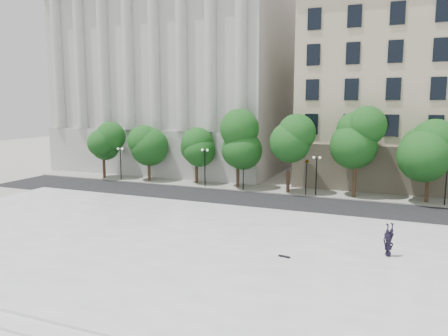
{
  "coord_description": "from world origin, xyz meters",
  "views": [
    {
      "loc": [
        13.19,
        -20.86,
        9.33
      ],
      "look_at": [
        0.46,
        10.0,
        4.35
      ],
      "focal_mm": 35.0,
      "sensor_mm": 36.0,
      "label": 1
    }
  ],
  "objects_px": {
    "traffic_light_east": "(307,160)",
    "person_lying": "(388,252)",
    "traffic_light_west": "(243,156)",
    "skateboard": "(284,256)"
  },
  "relations": [
    {
      "from": "traffic_light_east",
      "to": "person_lying",
      "type": "distance_m",
      "value": 19.06
    },
    {
      "from": "traffic_light_west",
      "to": "skateboard",
      "type": "relative_size",
      "value": 5.99
    },
    {
      "from": "traffic_light_east",
      "to": "person_lying",
      "type": "relative_size",
      "value": 2.11
    },
    {
      "from": "traffic_light_west",
      "to": "traffic_light_east",
      "type": "xyz_separation_m",
      "value": [
        6.72,
        0.0,
        -0.12
      ]
    },
    {
      "from": "person_lying",
      "to": "skateboard",
      "type": "height_order",
      "value": "person_lying"
    },
    {
      "from": "traffic_light_west",
      "to": "traffic_light_east",
      "type": "bearing_deg",
      "value": 0.0
    },
    {
      "from": "skateboard",
      "to": "person_lying",
      "type": "bearing_deg",
      "value": 32.56
    },
    {
      "from": "person_lying",
      "to": "traffic_light_east",
      "type": "bearing_deg",
      "value": 74.81
    },
    {
      "from": "traffic_light_east",
      "to": "skateboard",
      "type": "height_order",
      "value": "traffic_light_east"
    },
    {
      "from": "skateboard",
      "to": "traffic_light_west",
      "type": "bearing_deg",
      "value": 124.97
    }
  ]
}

